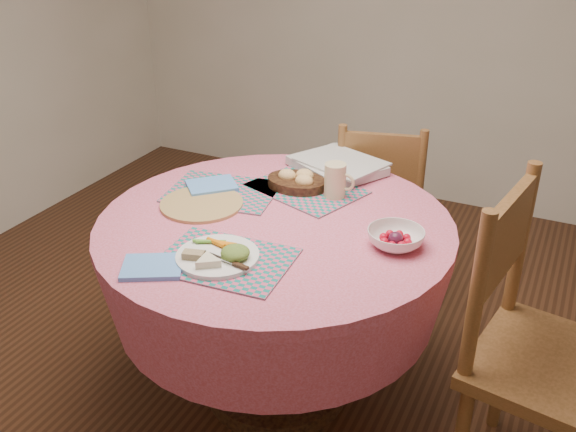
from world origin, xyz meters
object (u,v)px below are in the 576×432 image
chair_right (537,347)px  fruit_bowl (396,238)px  chair_back (379,206)px  bread_bowl (297,181)px  latte_mug (336,180)px  dining_table (275,269)px  wicker_trivet (202,204)px  dinner_plate (218,255)px

chair_right → fruit_bowl: size_ratio=5.46×
chair_back → fruit_bowl: bearing=95.9°
fruit_bowl → bread_bowl: bearing=150.6°
bread_bowl → latte_mug: bearing=-4.3°
dining_table → chair_back: chair_back is taller
chair_back → dining_table: bearing=67.0°
wicker_trivet → fruit_bowl: bearing=1.5°
wicker_trivet → latte_mug: latte_mug is taller
dining_table → chair_right: 0.90m
latte_mug → fruit_bowl: size_ratio=0.67×
chair_right → bread_bowl: chair_right is taller
dinner_plate → latte_mug: bearing=75.3°
chair_right → fruit_bowl: chair_right is taller
dining_table → latte_mug: latte_mug is taller
dinner_plate → latte_mug: size_ratio=2.03×
dinner_plate → fruit_bowl: (0.46, 0.33, 0.01)m
dining_table → fruit_bowl: (0.43, 0.01, 0.22)m
dining_table → latte_mug: (0.12, 0.26, 0.26)m
dining_table → fruit_bowl: fruit_bowl is taller
wicker_trivet → latte_mug: (0.41, 0.27, 0.06)m
dinner_plate → bread_bowl: size_ratio=1.12×
chair_back → fruit_bowl: 0.92m
wicker_trivet → dinner_plate: size_ratio=1.16×
chair_back → dinner_plate: 1.19m
dining_table → latte_mug: size_ratio=9.72×
chair_right → fruit_bowl: (-0.48, 0.05, 0.23)m
chair_right → bread_bowl: bearing=80.9°
wicker_trivet → dinner_plate: (0.26, -0.31, 0.02)m
chair_back → fruit_bowl: size_ratio=4.67×
chair_right → dinner_plate: 1.00m
bread_bowl → latte_mug: size_ratio=1.80×
wicker_trivet → bread_bowl: 0.38m
bread_bowl → chair_back: bearing=73.3°
fruit_bowl → dining_table: bearing=-178.5°
chair_back → wicker_trivet: (-0.41, -0.83, 0.29)m
chair_right → bread_bowl: 1.02m
chair_back → bread_bowl: 0.65m
dining_table → fruit_bowl: 0.48m
dining_table → chair_right: size_ratio=1.19×
chair_back → dinner_plate: bearing=67.5°
dinner_plate → fruit_bowl: bearing=35.3°
bread_bowl → fruit_bowl: (0.47, -0.26, -0.00)m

